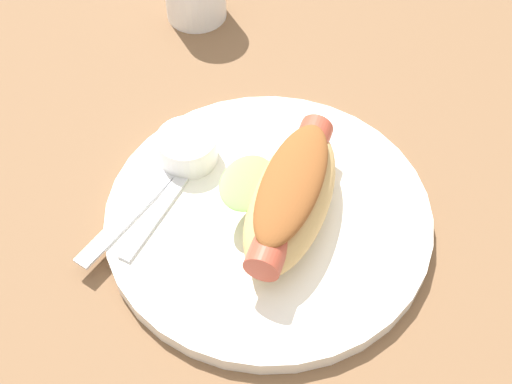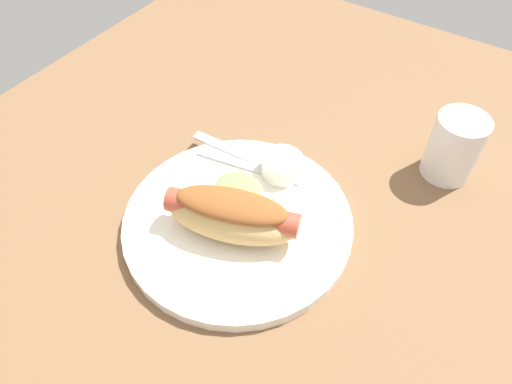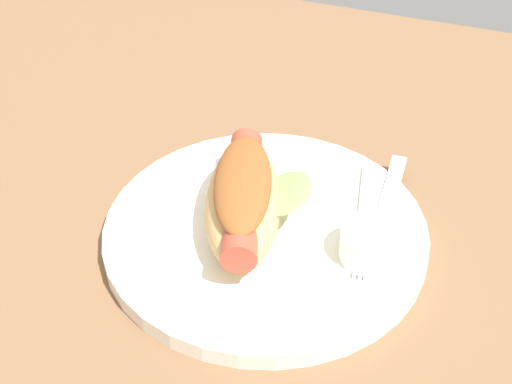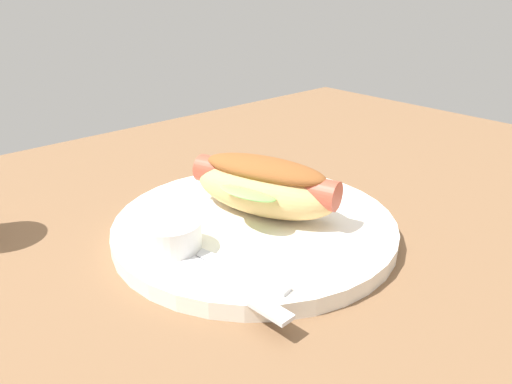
{
  "view_description": "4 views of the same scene",
  "coord_description": "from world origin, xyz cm",
  "px_view_note": "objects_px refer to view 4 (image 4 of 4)",
  "views": [
    {
      "loc": [
        -19.68,
        26.83,
        50.33
      ],
      "look_at": [
        1.41,
        -1.17,
        5.04
      ],
      "focal_mm": 49.14,
      "sensor_mm": 36.0,
      "label": 1
    },
    {
      "loc": [
        -27.97,
        -23.97,
        47.93
      ],
      "look_at": [
        2.82,
        -3.61,
        5.51
      ],
      "focal_mm": 33.53,
      "sensor_mm": 36.0,
      "label": 2
    },
    {
      "loc": [
        16.65,
        -48.18,
        45.53
      ],
      "look_at": [
        -0.16,
        -1.84,
        4.93
      ],
      "focal_mm": 52.84,
      "sensor_mm": 36.0,
      "label": 3
    },
    {
      "loc": [
        30.36,
        30.73,
        24.05
      ],
      "look_at": [
        0.77,
        -2.11,
        4.65
      ],
      "focal_mm": 34.62,
      "sensor_mm": 36.0,
      "label": 4
    }
  ],
  "objects_px": {
    "fork": "(219,262)",
    "knife": "(216,277)",
    "hot_dog": "(264,185)",
    "plate": "(255,227)",
    "sauce_ramekin": "(171,236)"
  },
  "relations": [
    {
      "from": "hot_dog",
      "to": "knife",
      "type": "relative_size",
      "value": 1.06
    },
    {
      "from": "sauce_ramekin",
      "to": "fork",
      "type": "height_order",
      "value": "sauce_ramekin"
    },
    {
      "from": "hot_dog",
      "to": "sauce_ramekin",
      "type": "bearing_deg",
      "value": 72.09
    },
    {
      "from": "knife",
      "to": "plate",
      "type": "bearing_deg",
      "value": -61.41
    },
    {
      "from": "fork",
      "to": "knife",
      "type": "bearing_deg",
      "value": 125.17
    },
    {
      "from": "sauce_ramekin",
      "to": "fork",
      "type": "bearing_deg",
      "value": 109.36
    },
    {
      "from": "plate",
      "to": "sauce_ramekin",
      "type": "height_order",
      "value": "sauce_ramekin"
    },
    {
      "from": "hot_dog",
      "to": "fork",
      "type": "xyz_separation_m",
      "value": [
        0.1,
        0.05,
        -0.03
      ]
    },
    {
      "from": "fork",
      "to": "knife",
      "type": "xyz_separation_m",
      "value": [
        0.02,
        0.02,
        -0.0
      ]
    },
    {
      "from": "plate",
      "to": "fork",
      "type": "bearing_deg",
      "value": 27.84
    },
    {
      "from": "plate",
      "to": "hot_dog",
      "type": "relative_size",
      "value": 1.68
    },
    {
      "from": "hot_dog",
      "to": "fork",
      "type": "bearing_deg",
      "value": 98.03
    },
    {
      "from": "plate",
      "to": "hot_dog",
      "type": "bearing_deg",
      "value": -162.04
    },
    {
      "from": "plate",
      "to": "fork",
      "type": "height_order",
      "value": "fork"
    },
    {
      "from": "hot_dog",
      "to": "sauce_ramekin",
      "type": "height_order",
      "value": "hot_dog"
    }
  ]
}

